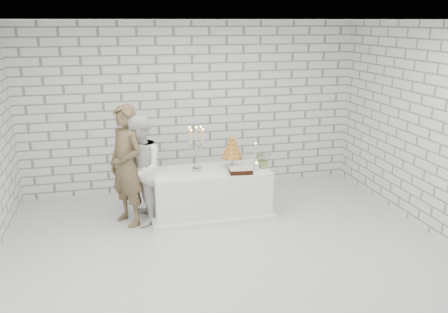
# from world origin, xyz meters

# --- Properties ---
(ground) EXTENTS (6.00, 5.00, 0.01)m
(ground) POSITION_xyz_m (0.00, 0.00, 0.00)
(ground) COLOR silver
(ground) RESTS_ON ground
(ceiling) EXTENTS (6.00, 5.00, 0.01)m
(ceiling) POSITION_xyz_m (0.00, 0.00, 3.00)
(ceiling) COLOR white
(ceiling) RESTS_ON ground
(wall_back) EXTENTS (6.00, 0.01, 3.00)m
(wall_back) POSITION_xyz_m (0.00, 2.50, 1.50)
(wall_back) COLOR white
(wall_back) RESTS_ON ground
(wall_front) EXTENTS (6.00, 0.01, 3.00)m
(wall_front) POSITION_xyz_m (0.00, -2.50, 1.50)
(wall_front) COLOR white
(wall_front) RESTS_ON ground
(wall_right) EXTENTS (0.01, 5.00, 3.00)m
(wall_right) POSITION_xyz_m (3.00, 0.00, 1.50)
(wall_right) COLOR white
(wall_right) RESTS_ON ground
(cake_table) EXTENTS (1.80, 0.80, 0.75)m
(cake_table) POSITION_xyz_m (0.03, 1.14, 0.38)
(cake_table) COLOR white
(cake_table) RESTS_ON ground
(groom) EXTENTS (0.73, 0.80, 1.84)m
(groom) POSITION_xyz_m (-1.25, 1.14, 0.92)
(groom) COLOR #4E3D28
(groom) RESTS_ON ground
(bride) EXTENTS (0.68, 0.85, 1.69)m
(bride) POSITION_xyz_m (-1.07, 1.11, 0.85)
(bride) COLOR white
(bride) RESTS_ON ground
(candelabra) EXTENTS (0.29, 0.29, 0.70)m
(candelabra) POSITION_xyz_m (-0.18, 1.17, 1.10)
(candelabra) COLOR #A9A9B4
(candelabra) RESTS_ON cake_table
(croquembouche) EXTENTS (0.35, 0.35, 0.52)m
(croquembouche) POSITION_xyz_m (0.39, 1.20, 1.01)
(croquembouche) COLOR #A86923
(croquembouche) RESTS_ON cake_table
(chocolate_cake) EXTENTS (0.36, 0.28, 0.08)m
(chocolate_cake) POSITION_xyz_m (0.45, 0.90, 0.79)
(chocolate_cake) COLOR black
(chocolate_cake) RESTS_ON cake_table
(pillar_candle) EXTENTS (0.10, 0.10, 0.12)m
(pillar_candle) POSITION_xyz_m (0.72, 0.96, 0.81)
(pillar_candle) COLOR white
(pillar_candle) RESTS_ON cake_table
(extra_taper) EXTENTS (0.06, 0.06, 0.32)m
(extra_taper) POSITION_xyz_m (0.82, 1.34, 0.91)
(extra_taper) COLOR beige
(extra_taper) RESTS_ON cake_table
(flowers) EXTENTS (0.27, 0.23, 0.29)m
(flowers) POSITION_xyz_m (0.87, 1.06, 0.90)
(flowers) COLOR #537842
(flowers) RESTS_ON cake_table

